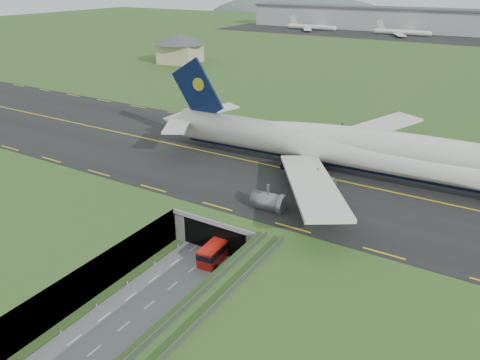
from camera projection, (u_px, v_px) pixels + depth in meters
The scene contains 10 objects.
ground at pixel (185, 277), 70.70m from camera, with size 900.00×900.00×0.00m, color #375E25.
airfield_deck at pixel (184, 260), 69.49m from camera, with size 800.00×800.00×6.00m, color gray.
trench_road at pixel (152, 303), 64.78m from camera, with size 12.00×75.00×0.20m, color slate.
taxiway at pixel (283, 169), 94.11m from camera, with size 800.00×44.00×0.18m, color black.
tunnel_portal at pixel (242, 213), 82.46m from camera, with size 17.00×22.30×6.00m.
guideway at pixel (155, 360), 48.38m from camera, with size 3.00×53.00×7.05m.
jumbo_jet at pixel (368, 151), 87.62m from camera, with size 97.41×62.12×20.57m.
shuttle_tram at pixel (215, 251), 74.22m from camera, with size 3.14×7.37×2.96m.
service_building at pixel (180, 46), 204.72m from camera, with size 26.80×26.80×12.52m.
cargo_terminal at pixel (468, 22), 299.80m from camera, with size 320.00×67.00×15.60m.
Camera 1 is at (37.55, -46.05, 41.86)m, focal length 35.00 mm.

